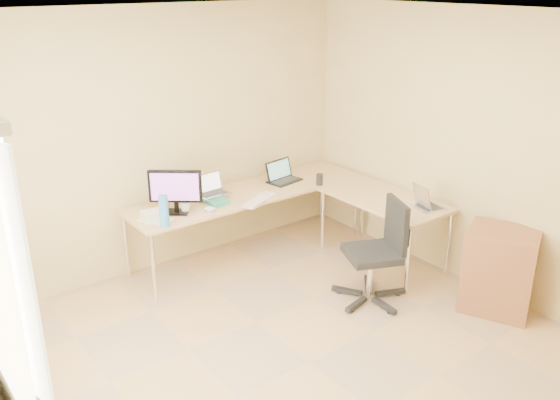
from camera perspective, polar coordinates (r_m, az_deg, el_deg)
floor at (r=4.78m, az=2.88°, el=-15.46°), size 4.50×4.50×0.00m
ceiling at (r=3.85m, az=3.62°, el=17.42°), size 4.50×4.50×0.00m
wall_back at (r=5.94m, az=-11.08°, el=5.62°), size 4.50×0.00×4.50m
wall_right at (r=5.67m, az=19.63°, el=4.03°), size 0.00×4.50×4.50m
desk_main at (r=6.26m, az=-2.90°, el=-2.26°), size 2.65×0.70×0.73m
desk_return at (r=6.16m, az=9.96°, el=-2.97°), size 0.70×1.30×0.73m
monitor at (r=5.57m, az=-10.11°, el=0.80°), size 0.49×0.44×0.43m
book_stack at (r=5.84m, az=-6.31°, el=-0.05°), size 0.20×0.27×0.04m
laptop_center at (r=5.91m, az=-6.58°, el=1.47°), size 0.33×0.26×0.21m
laptop_black at (r=6.37m, az=0.44°, el=2.79°), size 0.40×0.33×0.23m
keyboard at (r=5.85m, az=-1.99°, el=0.00°), size 0.48×0.30×0.02m
mouse at (r=5.99m, az=-1.85°, el=0.58°), size 0.10×0.08×0.03m
mug at (r=5.64m, az=-9.16°, el=-0.66°), size 0.13×0.13×0.10m
cd_stack at (r=5.64m, az=-6.80°, el=-0.93°), size 0.12×0.12×0.03m
water_bottle at (r=5.31m, az=-11.19°, el=-1.08°), size 0.11×0.11×0.29m
papers at (r=5.52m, az=-11.98°, el=-1.87°), size 0.31×0.35×0.01m
white_box at (r=5.53m, az=-12.10°, el=-1.44°), size 0.24×0.19×0.08m
desk_fan at (r=5.83m, az=-11.19°, el=0.90°), size 0.23×0.23×0.28m
black_cup at (r=6.30m, az=3.86°, el=2.00°), size 0.09×0.09×0.12m
laptop_return at (r=5.82m, az=14.35°, el=0.18°), size 0.36×0.31×0.21m
office_chair at (r=5.41m, az=8.89°, el=-4.88°), size 0.77×0.77×0.98m
cabinet at (r=5.61m, az=20.46°, el=-6.65°), size 0.68×0.73×0.81m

